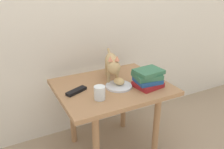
{
  "coord_description": "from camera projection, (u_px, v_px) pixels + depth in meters",
  "views": [
    {
      "loc": [
        -0.68,
        -1.31,
        1.25
      ],
      "look_at": [
        0.0,
        0.0,
        0.63
      ],
      "focal_mm": 37.8,
      "sensor_mm": 36.0,
      "label": 1
    }
  ],
  "objects": [
    {
      "name": "bread_roll",
      "position": [
        119.0,
        81.0,
        1.6
      ],
      "size": [
        0.09,
        0.1,
        0.05
      ],
      "primitive_type": "ellipsoid",
      "rotation": [
        0.0,
        0.0,
        2.02
      ],
      "color": "#E0BC7A",
      "rests_on": "plate"
    },
    {
      "name": "book_stack",
      "position": [
        148.0,
        78.0,
        1.59
      ],
      "size": [
        0.2,
        0.18,
        0.12
      ],
      "color": "maroon",
      "rests_on": "side_table"
    },
    {
      "name": "ground_plane",
      "position": [
        112.0,
        149.0,
        1.85
      ],
      "size": [
        6.0,
        6.0,
        0.0
      ],
      "primitive_type": "plane",
      "color": "gray"
    },
    {
      "name": "cat",
      "position": [
        112.0,
        63.0,
        1.66
      ],
      "size": [
        0.22,
        0.45,
        0.23
      ],
      "color": "tan",
      "rests_on": "side_table"
    },
    {
      "name": "candle_jar",
      "position": [
        100.0,
        94.0,
        1.44
      ],
      "size": [
        0.07,
        0.07,
        0.08
      ],
      "color": "silver",
      "rests_on": "side_table"
    },
    {
      "name": "plate",
      "position": [
        119.0,
        86.0,
        1.61
      ],
      "size": [
        0.18,
        0.18,
        0.01
      ],
      "primitive_type": "cylinder",
      "color": "silver",
      "rests_on": "side_table"
    },
    {
      "name": "tv_remote",
      "position": [
        76.0,
        91.0,
        1.53
      ],
      "size": [
        0.16,
        0.1,
        0.02
      ],
      "primitive_type": "cube",
      "rotation": [
        0.0,
        0.0,
        0.41
      ],
      "color": "black",
      "rests_on": "side_table"
    },
    {
      "name": "side_table",
      "position": [
        112.0,
        95.0,
        1.67
      ],
      "size": [
        0.76,
        0.61,
        0.55
      ],
      "color": "#9E724C",
      "rests_on": "ground"
    }
  ]
}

